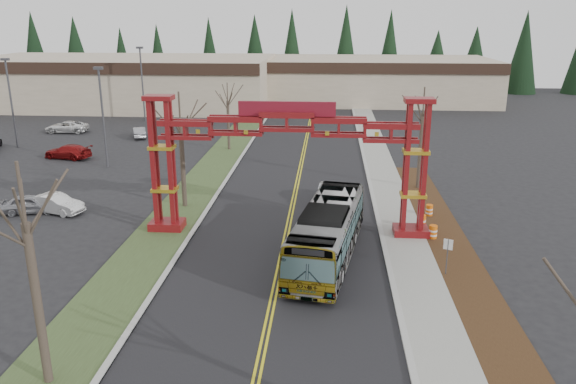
# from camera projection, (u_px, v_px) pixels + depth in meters

# --- Properties ---
(road) EXTENTS (12.00, 110.00, 0.02)m
(road) POSITION_uv_depth(u_px,v_px,m) (294.00, 199.00, 43.49)
(road) COLOR black
(road) RESTS_ON ground
(lane_line_left) EXTENTS (0.12, 100.00, 0.01)m
(lane_line_left) POSITION_uv_depth(u_px,v_px,m) (292.00, 199.00, 43.50)
(lane_line_left) COLOR gold
(lane_line_left) RESTS_ON road
(lane_line_right) EXTENTS (0.12, 100.00, 0.01)m
(lane_line_right) POSITION_uv_depth(u_px,v_px,m) (295.00, 199.00, 43.48)
(lane_line_right) COLOR gold
(lane_line_right) RESTS_ON road
(curb_right) EXTENTS (0.30, 110.00, 0.15)m
(curb_right) POSITION_uv_depth(u_px,v_px,m) (374.00, 200.00, 43.04)
(curb_right) COLOR #AEAEA8
(curb_right) RESTS_ON ground
(sidewalk_right) EXTENTS (2.60, 110.00, 0.14)m
(sidewalk_right) POSITION_uv_depth(u_px,v_px,m) (393.00, 201.00, 42.93)
(sidewalk_right) COLOR gray
(sidewalk_right) RESTS_ON ground
(landscape_strip) EXTENTS (2.60, 50.00, 0.12)m
(landscape_strip) POSITION_uv_depth(u_px,v_px,m) (475.00, 294.00, 28.48)
(landscape_strip) COLOR #311D10
(landscape_strip) RESTS_ON ground
(grass_median) EXTENTS (4.00, 110.00, 0.08)m
(grass_median) POSITION_uv_depth(u_px,v_px,m) (192.00, 197.00, 44.05)
(grass_median) COLOR #364723
(grass_median) RESTS_ON ground
(curb_left) EXTENTS (0.30, 110.00, 0.15)m
(curb_left) POSITION_uv_depth(u_px,v_px,m) (216.00, 197.00, 43.91)
(curb_left) COLOR #AEAEA8
(curb_left) RESTS_ON ground
(gateway_arch) EXTENTS (18.20, 1.60, 8.90)m
(gateway_arch) POSITION_uv_depth(u_px,v_px,m) (287.00, 143.00, 35.05)
(gateway_arch) COLOR maroon
(gateway_arch) RESTS_ON ground
(retail_building_west) EXTENTS (46.00, 22.30, 7.50)m
(retail_building_west) POSITION_uv_depth(u_px,v_px,m) (125.00, 81.00, 89.20)
(retail_building_west) COLOR tan
(retail_building_west) RESTS_ON ground
(retail_building_east) EXTENTS (38.00, 20.30, 7.00)m
(retail_building_east) POSITION_uv_depth(u_px,v_px,m) (374.00, 80.00, 94.05)
(retail_building_east) COLOR tan
(retail_building_east) RESTS_ON ground
(conifer_treeline) EXTENTS (116.10, 5.60, 13.00)m
(conifer_treeline) POSITION_uv_depth(u_px,v_px,m) (318.00, 56.00, 105.32)
(conifer_treeline) COLOR black
(conifer_treeline) RESTS_ON ground
(transit_bus) EXTENTS (4.72, 12.25, 3.33)m
(transit_bus) POSITION_uv_depth(u_px,v_px,m) (328.00, 232.00, 32.34)
(transit_bus) COLOR #95989C
(transit_bus) RESTS_ON ground
(silver_sedan) EXTENTS (2.09, 4.56, 1.45)m
(silver_sedan) POSITION_uv_depth(u_px,v_px,m) (329.00, 194.00, 42.42)
(silver_sedan) COLOR #A5A8AD
(silver_sedan) RESTS_ON ground
(parked_car_near_a) EXTENTS (4.29, 2.58, 1.37)m
(parked_car_near_a) POSITION_uv_depth(u_px,v_px,m) (30.00, 204.00, 40.35)
(parked_car_near_a) COLOR gray
(parked_car_near_a) RESTS_ON ground
(parked_car_near_b) EXTENTS (4.47, 2.59, 1.39)m
(parked_car_near_b) POSITION_uv_depth(u_px,v_px,m) (56.00, 204.00, 40.33)
(parked_car_near_b) COLOR white
(parked_car_near_b) RESTS_ON ground
(parked_car_mid_a) EXTENTS (5.15, 3.03, 1.40)m
(parked_car_mid_a) POSITION_uv_depth(u_px,v_px,m) (68.00, 152.00, 55.92)
(parked_car_mid_a) COLOR maroon
(parked_car_mid_a) RESTS_ON ground
(parked_car_far_a) EXTENTS (2.73, 4.05, 1.26)m
(parked_car_far_a) POSITION_uv_depth(u_px,v_px,m) (139.00, 132.00, 65.65)
(parked_car_far_a) COLOR #93949A
(parked_car_far_a) RESTS_ON ground
(parked_car_far_b) EXTENTS (5.07, 2.36, 1.41)m
(parked_car_far_b) POSITION_uv_depth(u_px,v_px,m) (67.00, 127.00, 68.49)
(parked_car_far_b) COLOR white
(parked_car_far_b) RESTS_ON ground
(bare_tree_median_near) EXTENTS (3.43, 3.43, 8.83)m
(bare_tree_median_near) POSITION_uv_depth(u_px,v_px,m) (26.00, 225.00, 19.79)
(bare_tree_median_near) COLOR #382D26
(bare_tree_median_near) RESTS_ON ground
(bare_tree_median_mid) EXTENTS (3.44, 3.44, 8.53)m
(bare_tree_median_mid) POSITION_uv_depth(u_px,v_px,m) (180.00, 124.00, 40.03)
(bare_tree_median_mid) COLOR #382D26
(bare_tree_median_mid) RESTS_ON ground
(bare_tree_median_far) EXTENTS (2.88, 2.88, 7.08)m
(bare_tree_median_far) POSITION_uv_depth(u_px,v_px,m) (228.00, 101.00, 58.34)
(bare_tree_median_far) COLOR #382D26
(bare_tree_median_far) RESTS_ON ground
(bare_tree_right_far) EXTENTS (3.11, 3.11, 8.31)m
(bare_tree_right_far) POSITION_uv_depth(u_px,v_px,m) (423.00, 114.00, 44.42)
(bare_tree_right_far) COLOR #382D26
(bare_tree_right_far) RESTS_ON ground
(light_pole_near) EXTENTS (0.80, 0.40, 9.28)m
(light_pole_near) POSITION_uv_depth(u_px,v_px,m) (102.00, 110.00, 51.39)
(light_pole_near) COLOR #3F3F44
(light_pole_near) RESTS_ON ground
(light_pole_mid) EXTENTS (0.82, 0.41, 9.47)m
(light_pole_mid) POSITION_uv_depth(u_px,v_px,m) (10.00, 97.00, 59.34)
(light_pole_mid) COLOR #3F3F44
(light_pole_mid) RESTS_ON ground
(light_pole_far) EXTENTS (0.85, 0.43, 9.84)m
(light_pole_far) POSITION_uv_depth(u_px,v_px,m) (142.00, 79.00, 74.51)
(light_pole_far) COLOR #3F3F44
(light_pole_far) RESTS_ON ground
(street_sign) EXTENTS (0.47, 0.22, 2.15)m
(street_sign) POSITION_uv_depth(u_px,v_px,m) (448.00, 250.00, 30.19)
(street_sign) COLOR #3F3F44
(street_sign) RESTS_ON ground
(barrel_south) EXTENTS (0.52, 0.52, 0.96)m
(barrel_south) POSITION_uv_depth(u_px,v_px,m) (433.00, 233.00, 35.51)
(barrel_south) COLOR orange
(barrel_south) RESTS_ON ground
(barrel_mid) EXTENTS (0.60, 0.60, 1.10)m
(barrel_mid) POSITION_uv_depth(u_px,v_px,m) (421.00, 223.00, 36.97)
(barrel_mid) COLOR orange
(barrel_mid) RESTS_ON ground
(barrel_north) EXTENTS (0.49, 0.49, 0.90)m
(barrel_north) POSITION_uv_depth(u_px,v_px,m) (429.00, 211.00, 39.58)
(barrel_north) COLOR orange
(barrel_north) RESTS_ON ground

